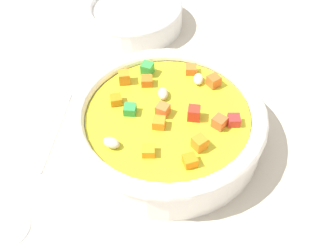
% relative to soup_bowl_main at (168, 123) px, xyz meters
% --- Properties ---
extents(ground_plane, '(1.40, 1.40, 0.02)m').
position_rel_soup_bowl_main_xyz_m(ground_plane, '(-0.00, 0.00, -0.04)').
color(ground_plane, '#BAB2A0').
extents(soup_bowl_main, '(0.21, 0.21, 0.06)m').
position_rel_soup_bowl_main_xyz_m(soup_bowl_main, '(0.00, 0.00, 0.00)').
color(soup_bowl_main, white).
rests_on(soup_bowl_main, ground_plane).
extents(spoon, '(0.20, 0.03, 0.01)m').
position_rel_soup_bowl_main_xyz_m(spoon, '(-0.09, 0.13, -0.02)').
color(spoon, silver).
rests_on(spoon, ground_plane).
extents(side_bowl_small, '(0.14, 0.14, 0.04)m').
position_rel_soup_bowl_main_xyz_m(side_bowl_small, '(0.21, 0.09, -0.01)').
color(side_bowl_small, white).
rests_on(side_bowl_small, ground_plane).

